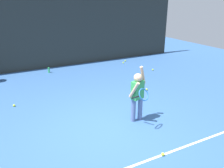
{
  "coord_description": "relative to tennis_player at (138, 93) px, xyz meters",
  "views": [
    {
      "loc": [
        -2.09,
        -4.09,
        2.85
      ],
      "look_at": [
        0.41,
        0.68,
        0.85
      ],
      "focal_mm": 37.52,
      "sensor_mm": 36.0,
      "label": 1
    }
  ],
  "objects": [
    {
      "name": "ground_plane",
      "position": [
        -0.81,
        -0.14,
        -0.73
      ],
      "size": [
        20.0,
        20.0,
        0.0
      ],
      "primitive_type": "plane",
      "color": "#335B93"
    },
    {
      "name": "tennis_player",
      "position": [
        0.0,
        0.0,
        0.0
      ],
      "size": [
        0.6,
        0.71,
        1.35
      ],
      "rotation": [
        0.0,
        0.0,
        0.28
      ],
      "color": "slate",
      "rests_on": "ground"
    },
    {
      "name": "fence_post_3",
      "position": [
        5.35,
        5.72,
        1.06
      ],
      "size": [
        0.09,
        0.09,
        3.58
      ],
      "primitive_type": "cylinder",
      "color": "slate",
      "rests_on": "ground"
    },
    {
      "name": "tennis_ball_3",
      "position": [
        2.4,
        4.77,
        -0.69
      ],
      "size": [
        0.07,
        0.07,
        0.07
      ],
      "primitive_type": "sphere",
      "color": "#CCE033",
      "rests_on": "ground"
    },
    {
      "name": "back_fence_windscreen",
      "position": [
        -0.81,
        5.66,
        0.99
      ],
      "size": [
        12.62,
        0.08,
        3.43
      ],
      "primitive_type": "cube",
      "color": "#282D2B",
      "rests_on": "ground"
    },
    {
      "name": "tennis_ball_4",
      "position": [
        2.66,
        5.02,
        -0.69
      ],
      "size": [
        0.07,
        0.07,
        0.07
      ],
      "primitive_type": "sphere",
      "color": "#CCE033",
      "rests_on": "ground"
    },
    {
      "name": "water_bottle",
      "position": [
        -0.98,
        4.91,
        -0.62
      ],
      "size": [
        0.07,
        0.07,
        0.22
      ],
      "primitive_type": "cylinder",
      "color": "green",
      "rests_on": "ground"
    },
    {
      "name": "tennis_ball_6",
      "position": [
        -0.31,
        -1.39,
        -0.69
      ],
      "size": [
        0.07,
        0.07,
        0.07
      ],
      "primitive_type": "sphere",
      "color": "#CCE033",
      "rests_on": "ground"
    },
    {
      "name": "tennis_ball_2",
      "position": [
        2.92,
        3.23,
        -0.69
      ],
      "size": [
        0.07,
        0.07,
        0.07
      ],
      "primitive_type": "sphere",
      "color": "#CCE033",
      "rests_on": "ground"
    },
    {
      "name": "fence_post_2",
      "position": [
        1.24,
        5.72,
        1.06
      ],
      "size": [
        0.09,
        0.09,
        3.58
      ],
      "primitive_type": "cylinder",
      "color": "slate",
      "rests_on": "ground"
    },
    {
      "name": "tennis_ball_0",
      "position": [
        -2.59,
        2.23,
        -0.69
      ],
      "size": [
        0.07,
        0.07,
        0.07
      ],
      "primitive_type": "sphere",
      "color": "#CCE033",
      "rests_on": "ground"
    },
    {
      "name": "court_line_baseline",
      "position": [
        -0.81,
        -1.37,
        -0.72
      ],
      "size": [
        9.0,
        0.05,
        0.0
      ],
      "primitive_type": "cube",
      "color": "white",
      "rests_on": "ground"
    },
    {
      "name": "tennis_ball_1",
      "position": [
        1.39,
        1.52,
        -0.69
      ],
      "size": [
        0.07,
        0.07,
        0.07
      ],
      "primitive_type": "sphere",
      "color": "#CCE033",
      "rests_on": "ground"
    }
  ]
}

